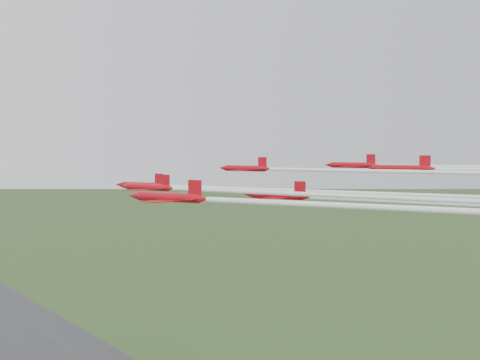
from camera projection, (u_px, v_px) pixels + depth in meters
jet_lead at (225, 188)px, 106.30m from camera, size 27.94×59.37×2.64m
jet_row2_left at (255, 192)px, 84.66m from camera, size 24.42×61.43×2.35m
jet_row2_right at (342, 170)px, 102.52m from camera, size 24.43×61.55×2.44m
jet_row3_left at (274, 202)px, 66.54m from camera, size 23.76×49.48×2.51m
jet_row3_mid at (365, 199)px, 88.08m from camera, size 21.57×53.78×2.68m
jet_row3_right at (425, 166)px, 110.18m from camera, size 20.12×50.47×2.46m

